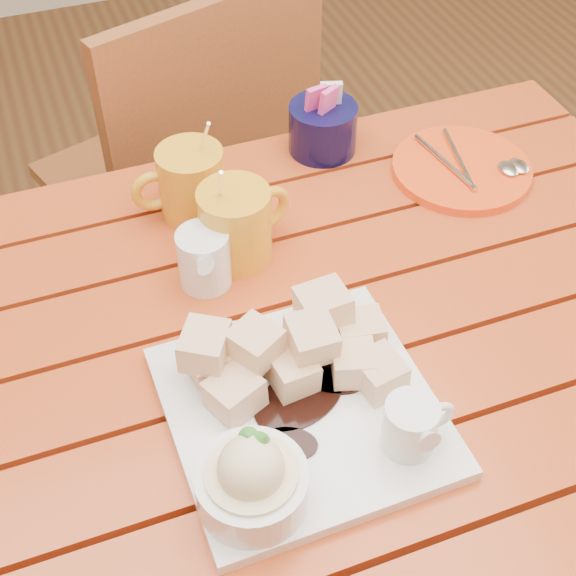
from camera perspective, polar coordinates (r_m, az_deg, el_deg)
name	(u,v)px	position (r m, az deg, el deg)	size (l,w,h in m)	color
table	(281,398)	(1.03, -0.53, -7.80)	(1.20, 0.79, 0.75)	#9F3214
dessert_plate	(293,409)	(0.85, 0.33, -8.63)	(0.28, 0.28, 0.11)	white
coffee_mug_left	(190,182)	(1.09, -7.01, 7.47)	(0.13, 0.09, 0.15)	orange
coffee_mug_right	(237,223)	(1.02, -3.64, 4.64)	(0.13, 0.09, 0.16)	orange
cream_pitcher	(206,257)	(0.99, -5.86, 2.18)	(0.09, 0.08, 0.08)	white
sugar_caddy	(323,127)	(1.21, 2.49, 11.38)	(0.10, 0.10, 0.11)	black
orange_saucer	(463,169)	(1.21, 12.33, 8.29)	(0.20, 0.20, 0.02)	#F94915
chair_far	(192,175)	(1.59, -6.87, 8.01)	(0.54, 0.54, 0.91)	brown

